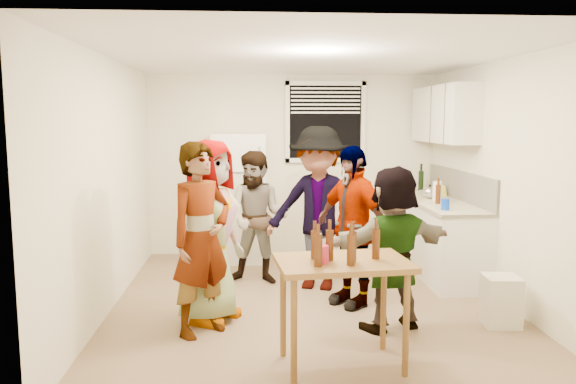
{
  "coord_description": "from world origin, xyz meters",
  "views": [
    {
      "loc": [
        -0.61,
        -5.58,
        1.89
      ],
      "look_at": [
        -0.22,
        0.09,
        1.15
      ],
      "focal_mm": 35.0,
      "sensor_mm": 36.0,
      "label": 1
    }
  ],
  "objects": [
    {
      "name": "room",
      "position": [
        0.0,
        0.0,
        0.0
      ],
      "size": [
        4.0,
        4.5,
        2.5
      ],
      "primitive_type": null,
      "color": "white",
      "rests_on": "ground"
    },
    {
      "name": "window",
      "position": [
        0.45,
        2.21,
        1.85
      ],
      "size": [
        1.12,
        0.1,
        1.06
      ],
      "primitive_type": null,
      "color": "white",
      "rests_on": "room"
    },
    {
      "name": "refrigerator",
      "position": [
        -0.75,
        1.88,
        0.85
      ],
      "size": [
        0.7,
        0.7,
        1.7
      ],
      "primitive_type": "cube",
      "color": "white",
      "rests_on": "ground"
    },
    {
      "name": "counter_lower",
      "position": [
        1.7,
        1.15,
        0.43
      ],
      "size": [
        0.6,
        2.2,
        0.86
      ],
      "primitive_type": "cube",
      "color": "white",
      "rests_on": "ground"
    },
    {
      "name": "countertop",
      "position": [
        1.7,
        1.15,
        0.88
      ],
      "size": [
        0.64,
        2.22,
        0.04
      ],
      "primitive_type": "cube",
      "color": "beige",
      "rests_on": "counter_lower"
    },
    {
      "name": "backsplash",
      "position": [
        1.99,
        1.15,
        1.08
      ],
      "size": [
        0.03,
        2.2,
        0.36
      ],
      "primitive_type": "cube",
      "color": "#A5A299",
      "rests_on": "countertop"
    },
    {
      "name": "upper_cabinets",
      "position": [
        1.83,
        1.35,
        1.95
      ],
      "size": [
        0.34,
        1.6,
        0.7
      ],
      "primitive_type": "cube",
      "color": "white",
      "rests_on": "room"
    },
    {
      "name": "kettle",
      "position": [
        1.65,
        1.27,
        0.9
      ],
      "size": [
        0.23,
        0.19,
        0.19
      ],
      "primitive_type": null,
      "rotation": [
        0.0,
        0.0,
        -0.02
      ],
      "color": "silver",
      "rests_on": "countertop"
    },
    {
      "name": "paper_towel",
      "position": [
        1.68,
        1.08,
        0.9
      ],
      "size": [
        0.11,
        0.11,
        0.24
      ],
      "primitive_type": "cylinder",
      "color": "white",
      "rests_on": "countertop"
    },
    {
      "name": "wine_bottle",
      "position": [
        1.75,
        1.96,
        0.9
      ],
      "size": [
        0.07,
        0.07,
        0.28
      ],
      "primitive_type": "cylinder",
      "color": "black",
      "rests_on": "countertop"
    },
    {
      "name": "beer_bottle_counter",
      "position": [
        1.6,
        0.81,
        0.9
      ],
      "size": [
        0.06,
        0.06,
        0.23
      ],
      "primitive_type": "cylinder",
      "color": "#47230C",
      "rests_on": "countertop"
    },
    {
      "name": "blue_cup",
      "position": [
        1.53,
        0.37,
        0.9
      ],
      "size": [
        0.09,
        0.09,
        0.12
      ],
      "primitive_type": "cylinder",
      "color": "blue",
      "rests_on": "countertop"
    },
    {
      "name": "picture_frame",
      "position": [
        1.92,
        1.53,
        0.97
      ],
      "size": [
        0.02,
        0.16,
        0.13
      ],
      "primitive_type": "cube",
      "color": "#E1DD51",
      "rests_on": "countertop"
    },
    {
      "name": "trash_bin",
      "position": [
        1.69,
        -0.74,
        0.25
      ],
      "size": [
        0.34,
        0.34,
        0.46
      ],
      "primitive_type": "cube",
      "rotation": [
        0.0,
        0.0,
        -0.1
      ],
      "color": "silver",
      "rests_on": "ground"
    },
    {
      "name": "serving_table",
      "position": [
        0.09,
        -1.49,
        0.0
      ],
      "size": [
        1.04,
        0.75,
        0.83
      ],
      "primitive_type": null,
      "rotation": [
        0.0,
        0.0,
        0.09
      ],
      "color": "brown",
      "rests_on": "ground"
    },
    {
      "name": "beer_bottle_table",
      "position": [
        -0.12,
        -1.44,
        0.83
      ],
      "size": [
        0.06,
        0.06,
        0.22
      ],
      "primitive_type": "cylinder",
      "color": "#47230C",
      "rests_on": "serving_table"
    },
    {
      "name": "red_cup",
      "position": [
        -0.08,
        -1.57,
        0.83
      ],
      "size": [
        0.1,
        0.1,
        0.13
      ],
      "primitive_type": "cylinder",
      "color": "#C82544",
      "rests_on": "serving_table"
    },
    {
      "name": "guest_grey",
      "position": [
        -0.98,
        -0.42,
        0.0
      ],
      "size": [
        1.9,
        1.54,
        0.54
      ],
      "primitive_type": "imported",
      "rotation": [
        0.0,
        0.0,
        1.08
      ],
      "color": "gray",
      "rests_on": "ground"
    },
    {
      "name": "guest_stripe",
      "position": [
        -1.04,
        -0.74,
        0.0
      ],
      "size": [
        1.61,
        1.66,
        0.41
      ],
      "primitive_type": "imported",
      "rotation": [
        0.0,
        0.0,
        0.75
      ],
      "color": "#141933",
      "rests_on": "ground"
    },
    {
      "name": "guest_back_left",
      "position": [
        -0.52,
        0.78,
        0.0
      ],
      "size": [
        1.07,
        1.66,
        0.58
      ],
      "primitive_type": "imported",
      "rotation": [
        0.0,
        0.0,
        -0.23
      ],
      "color": "brown",
      "rests_on": "ground"
    },
    {
      "name": "guest_back_right",
      "position": [
        0.15,
        0.53,
        0.0
      ],
      "size": [
        1.73,
        2.11,
        0.67
      ],
      "primitive_type": "imported",
      "rotation": [
        0.0,
        0.0,
        -0.35
      ],
      "color": "#39383C",
      "rests_on": "ground"
    },
    {
      "name": "guest_black",
      "position": [
        0.42,
        -0.06,
        0.0
      ],
      "size": [
        1.89,
        1.71,
        0.4
      ],
      "primitive_type": "imported",
      "rotation": [
        0.0,
        0.0,
        -0.97
      ],
      "color": "black",
      "rests_on": "ground"
    },
    {
      "name": "guest_orange",
      "position": [
        0.66,
        -0.75,
        0.0
      ],
      "size": [
        1.81,
        1.88,
        0.44
      ],
      "primitive_type": "imported",
      "rotation": [
        0.0,
        0.0,
        3.5
      ],
      "color": "#E3934D",
      "rests_on": "ground"
    }
  ]
}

